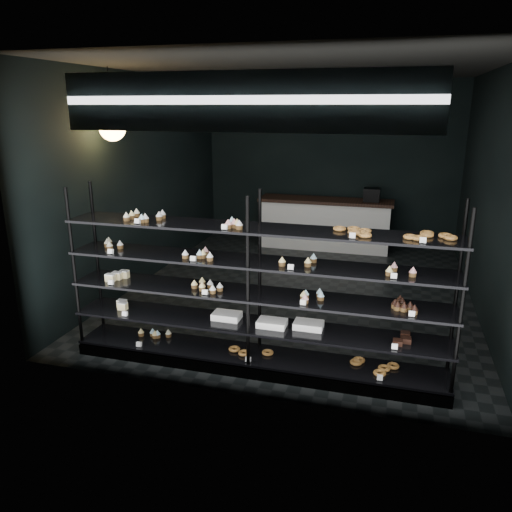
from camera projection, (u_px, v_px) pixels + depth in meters
room at (302, 187)px, 7.19m from camera, size 5.01×6.01×3.20m
display_shelf at (252, 314)px, 5.22m from camera, size 4.00×0.50×1.91m
signage at (240, 102)px, 4.16m from camera, size 3.30×0.05×0.50m
pendant_lamp at (112, 128)px, 6.29m from camera, size 0.33×0.33×0.90m
service_counter at (325, 223)px, 9.80m from camera, size 2.58×0.65×1.23m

